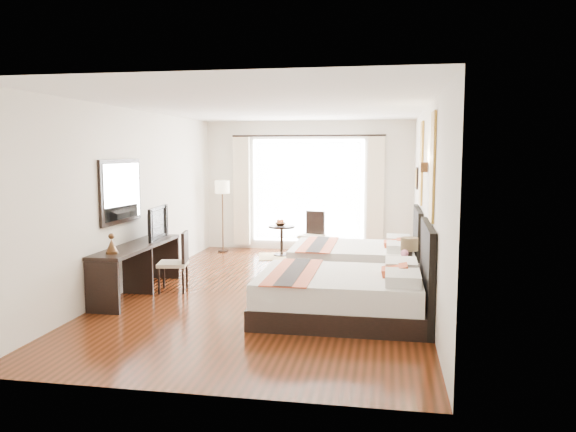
% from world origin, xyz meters
% --- Properties ---
extents(floor, '(4.50, 7.50, 0.01)m').
position_xyz_m(floor, '(0.00, 0.00, -0.01)').
color(floor, '#37190A').
rests_on(floor, ground).
extents(ceiling, '(4.50, 7.50, 0.02)m').
position_xyz_m(ceiling, '(0.00, 0.00, 2.79)').
color(ceiling, white).
rests_on(ceiling, wall_headboard).
extents(wall_headboard, '(0.01, 7.50, 2.80)m').
position_xyz_m(wall_headboard, '(2.25, 0.00, 1.40)').
color(wall_headboard, silver).
rests_on(wall_headboard, floor).
extents(wall_desk, '(0.01, 7.50, 2.80)m').
position_xyz_m(wall_desk, '(-2.25, 0.00, 1.40)').
color(wall_desk, silver).
rests_on(wall_desk, floor).
extents(wall_window, '(4.50, 0.01, 2.80)m').
position_xyz_m(wall_window, '(0.00, 3.75, 1.40)').
color(wall_window, silver).
rests_on(wall_window, floor).
extents(wall_entry, '(4.50, 0.01, 2.80)m').
position_xyz_m(wall_entry, '(0.00, -3.75, 1.40)').
color(wall_entry, silver).
rests_on(wall_entry, floor).
extents(window_glass, '(2.40, 0.02, 2.20)m').
position_xyz_m(window_glass, '(0.00, 3.73, 1.30)').
color(window_glass, white).
rests_on(window_glass, wall_window).
extents(sheer_curtain, '(2.30, 0.02, 2.10)m').
position_xyz_m(sheer_curtain, '(0.00, 3.67, 1.30)').
color(sheer_curtain, white).
rests_on(sheer_curtain, wall_window).
extents(drape_left, '(0.35, 0.14, 2.35)m').
position_xyz_m(drape_left, '(-1.45, 3.63, 1.28)').
color(drape_left, beige).
rests_on(drape_left, floor).
extents(drape_right, '(0.35, 0.14, 2.35)m').
position_xyz_m(drape_right, '(1.45, 3.63, 1.28)').
color(drape_right, beige).
rests_on(drape_right, floor).
extents(art_panel_near, '(0.03, 0.50, 1.35)m').
position_xyz_m(art_panel_near, '(2.23, -1.18, 1.95)').
color(art_panel_near, maroon).
rests_on(art_panel_near, wall_headboard).
extents(art_panel_far, '(0.03, 0.50, 1.35)m').
position_xyz_m(art_panel_far, '(2.23, 1.14, 1.95)').
color(art_panel_far, maroon).
rests_on(art_panel_far, wall_headboard).
extents(wall_sconce, '(0.10, 0.14, 0.14)m').
position_xyz_m(wall_sconce, '(2.19, -0.17, 1.92)').
color(wall_sconce, '#402917').
rests_on(wall_sconce, wall_headboard).
extents(mirror_frame, '(0.04, 1.25, 0.95)m').
position_xyz_m(mirror_frame, '(-2.22, -0.51, 1.55)').
color(mirror_frame, black).
rests_on(mirror_frame, wall_desk).
extents(mirror_glass, '(0.01, 1.12, 0.82)m').
position_xyz_m(mirror_glass, '(-2.19, -0.51, 1.55)').
color(mirror_glass, white).
rests_on(mirror_glass, mirror_frame).
extents(bed_near, '(2.20, 1.71, 1.24)m').
position_xyz_m(bed_near, '(1.21, -1.18, 0.32)').
color(bed_near, black).
rests_on(bed_near, floor).
extents(bed_far, '(2.14, 1.67, 1.21)m').
position_xyz_m(bed_far, '(1.23, 1.14, 0.31)').
color(bed_far, black).
rests_on(bed_far, floor).
extents(nightstand, '(0.42, 0.52, 0.50)m').
position_xyz_m(nightstand, '(1.99, -0.17, 0.25)').
color(nightstand, black).
rests_on(nightstand, floor).
extents(table_lamp, '(0.25, 0.25, 0.40)m').
position_xyz_m(table_lamp, '(2.02, -0.05, 0.77)').
color(table_lamp, black).
rests_on(table_lamp, nightstand).
extents(vase, '(0.17, 0.17, 0.15)m').
position_xyz_m(vase, '(1.95, -0.27, 0.57)').
color(vase, black).
rests_on(vase, nightstand).
extents(console_desk, '(0.50, 2.20, 0.76)m').
position_xyz_m(console_desk, '(-1.99, -0.51, 0.38)').
color(console_desk, black).
rests_on(console_desk, floor).
extents(television, '(0.21, 0.91, 0.52)m').
position_xyz_m(television, '(-1.97, 0.04, 1.01)').
color(television, black).
rests_on(television, console_desk).
extents(bronze_figurine, '(0.19, 0.19, 0.24)m').
position_xyz_m(bronze_figurine, '(-1.99, -1.29, 0.88)').
color(bronze_figurine, '#402917').
rests_on(bronze_figurine, console_desk).
extents(desk_chair, '(0.50, 0.50, 0.92)m').
position_xyz_m(desk_chair, '(-1.51, -0.26, 0.28)').
color(desk_chair, '#BBB090').
rests_on(desk_chair, floor).
extents(floor_lamp, '(0.31, 0.31, 1.53)m').
position_xyz_m(floor_lamp, '(-1.76, 3.19, 1.29)').
color(floor_lamp, black).
rests_on(floor_lamp, floor).
extents(side_table, '(0.54, 0.54, 0.63)m').
position_xyz_m(side_table, '(-0.43, 2.96, 0.31)').
color(side_table, black).
rests_on(side_table, floor).
extents(fruit_bowl, '(0.30, 0.30, 0.06)m').
position_xyz_m(fruit_bowl, '(-0.47, 2.98, 0.66)').
color(fruit_bowl, '#4A321A').
rests_on(fruit_bowl, side_table).
extents(window_chair, '(0.54, 0.54, 0.93)m').
position_xyz_m(window_chair, '(0.20, 2.88, 0.28)').
color(window_chair, '#BBB090').
rests_on(window_chair, floor).
extents(jute_rug, '(1.41, 1.12, 0.01)m').
position_xyz_m(jute_rug, '(-0.26, 2.88, 0.01)').
color(jute_rug, tan).
rests_on(jute_rug, floor).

